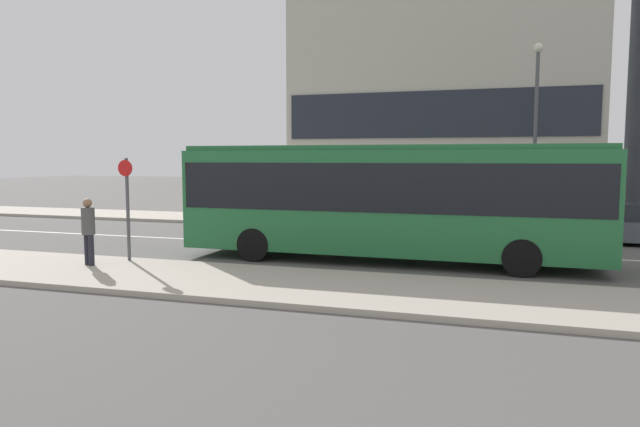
{
  "coord_description": "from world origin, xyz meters",
  "views": [
    {
      "loc": [
        8.0,
        -18.17,
        2.95
      ],
      "look_at": [
        2.88,
        -1.88,
        1.28
      ],
      "focal_mm": 32.0,
      "sensor_mm": 36.0,
      "label": 1
    }
  ],
  "objects_px": {
    "pedestrian_near_stop": "(88,227)",
    "bus_stop_sign": "(127,201)",
    "parked_car_0": "(618,225)",
    "street_lamp": "(536,118)",
    "city_bus": "(387,195)"
  },
  "relations": [
    {
      "from": "pedestrian_near_stop",
      "to": "bus_stop_sign",
      "type": "distance_m",
      "value": 1.24
    },
    {
      "from": "pedestrian_near_stop",
      "to": "parked_car_0",
      "type": "bearing_deg",
      "value": -124.67
    },
    {
      "from": "bus_stop_sign",
      "to": "pedestrian_near_stop",
      "type": "bearing_deg",
      "value": -121.67
    },
    {
      "from": "street_lamp",
      "to": "pedestrian_near_stop",
      "type": "bearing_deg",
      "value": -136.07
    },
    {
      "from": "parked_car_0",
      "to": "bus_stop_sign",
      "type": "distance_m",
      "value": 16.1
    },
    {
      "from": "pedestrian_near_stop",
      "to": "city_bus",
      "type": "bearing_deg",
      "value": -131.08
    },
    {
      "from": "bus_stop_sign",
      "to": "street_lamp",
      "type": "height_order",
      "value": "street_lamp"
    },
    {
      "from": "city_bus",
      "to": "parked_car_0",
      "type": "distance_m",
      "value": 9.11
    },
    {
      "from": "pedestrian_near_stop",
      "to": "street_lamp",
      "type": "relative_size",
      "value": 0.25
    },
    {
      "from": "city_bus",
      "to": "bus_stop_sign",
      "type": "distance_m",
      "value": 7.2
    },
    {
      "from": "parked_car_0",
      "to": "bus_stop_sign",
      "type": "bearing_deg",
      "value": -148.28
    },
    {
      "from": "pedestrian_near_stop",
      "to": "bus_stop_sign",
      "type": "xyz_separation_m",
      "value": [
        0.56,
        0.91,
        0.63
      ]
    },
    {
      "from": "city_bus",
      "to": "street_lamp",
      "type": "bearing_deg",
      "value": 64.81
    },
    {
      "from": "city_bus",
      "to": "bus_stop_sign",
      "type": "relative_size",
      "value": 4.16
    },
    {
      "from": "pedestrian_near_stop",
      "to": "bus_stop_sign",
      "type": "relative_size",
      "value": 0.63
    }
  ]
}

